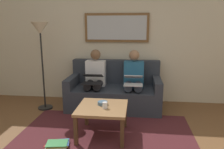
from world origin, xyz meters
name	(u,v)px	position (x,y,z in m)	size (l,w,h in m)	color
wall_rear	(117,40)	(0.00, -2.60, 1.30)	(6.00, 0.12, 2.60)	beige
area_rug	(105,136)	(0.00, -0.85, 0.00)	(2.60, 1.80, 0.01)	#4C1E23
couch	(114,91)	(0.00, -2.12, 0.31)	(1.78, 0.90, 0.90)	#2D333D
framed_mirror	(117,28)	(0.00, -2.51, 1.55)	(1.31, 0.05, 0.58)	brown
coffee_table	(102,110)	(0.05, -0.90, 0.39)	(0.71, 0.71, 0.45)	olive
cup	(105,105)	(0.00, -0.84, 0.50)	(0.07, 0.07, 0.09)	silver
bowl	(103,103)	(0.06, -0.98, 0.48)	(0.15, 0.15, 0.05)	slate
person_left	(134,78)	(-0.38, -2.05, 0.61)	(0.38, 0.58, 1.14)	#235B84
laptop_silver	(133,80)	(-0.38, -1.82, 0.63)	(0.33, 0.38, 0.17)	silver
person_right	(95,77)	(0.38, -2.05, 0.61)	(0.38, 0.58, 1.14)	silver
laptop_black	(93,79)	(0.38, -1.82, 0.63)	(0.36, 0.38, 0.17)	black
magazine_stack	(57,144)	(0.61, -0.52, 0.03)	(0.35, 0.28, 0.05)	red
standing_lamp	(41,38)	(1.34, -1.85, 1.37)	(0.32, 0.32, 1.66)	black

